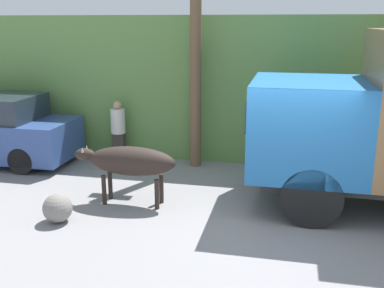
{
  "coord_description": "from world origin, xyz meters",
  "views": [
    {
      "loc": [
        0.09,
        -7.99,
        3.58
      ],
      "look_at": [
        -1.75,
        0.47,
        1.22
      ],
      "focal_mm": 42.0,
      "sensor_mm": 36.0,
      "label": 1
    }
  ],
  "objects_px": {
    "brown_cow": "(130,162)",
    "roadside_rock": "(58,208)",
    "utility_pole": "(196,48)",
    "pedestrian_on_hill": "(118,128)"
  },
  "relations": [
    {
      "from": "utility_pole",
      "to": "brown_cow",
      "type": "bearing_deg",
      "value": -105.69
    },
    {
      "from": "utility_pole",
      "to": "pedestrian_on_hill",
      "type": "bearing_deg",
      "value": 179.0
    },
    {
      "from": "pedestrian_on_hill",
      "to": "roadside_rock",
      "type": "relative_size",
      "value": 2.94
    },
    {
      "from": "pedestrian_on_hill",
      "to": "utility_pole",
      "type": "xyz_separation_m",
      "value": [
        2.09,
        -0.04,
        2.11
      ]
    },
    {
      "from": "pedestrian_on_hill",
      "to": "roadside_rock",
      "type": "xyz_separation_m",
      "value": [
        0.31,
        -3.89,
        -0.59
      ]
    },
    {
      "from": "brown_cow",
      "to": "utility_pole",
      "type": "distance_m",
      "value": 3.52
    },
    {
      "from": "roadside_rock",
      "to": "utility_pole",
      "type": "bearing_deg",
      "value": 65.18
    },
    {
      "from": "brown_cow",
      "to": "roadside_rock",
      "type": "distance_m",
      "value": 1.64
    },
    {
      "from": "utility_pole",
      "to": "roadside_rock",
      "type": "relative_size",
      "value": 10.64
    },
    {
      "from": "brown_cow",
      "to": "utility_pole",
      "type": "height_order",
      "value": "utility_pole"
    }
  ]
}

